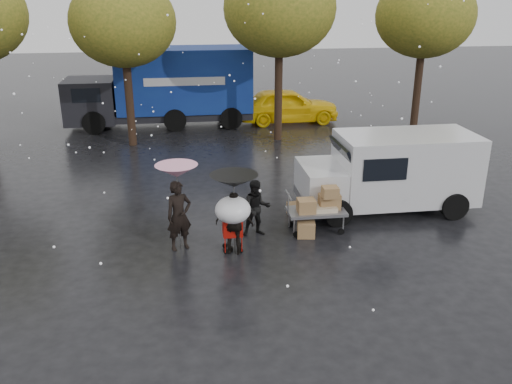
{
  "coord_description": "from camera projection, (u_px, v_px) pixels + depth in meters",
  "views": [
    {
      "loc": [
        -1.55,
        -11.84,
        6.01
      ],
      "look_at": [
        0.28,
        1.0,
        1.1
      ],
      "focal_mm": 38.0,
      "sensor_mm": 36.0,
      "label": 1
    }
  ],
  "objects": [
    {
      "name": "umbrella_pink",
      "position": [
        177.0,
        171.0,
        12.61
      ],
      "size": [
        1.01,
        1.01,
        2.16
      ],
      "color": "#4C4C4C",
      "rests_on": "ground"
    },
    {
      "name": "box_ground_near",
      "position": [
        306.0,
        229.0,
        13.87
      ],
      "size": [
        0.5,
        0.42,
        0.4
      ],
      "primitive_type": "cube",
      "rotation": [
        0.0,
        0.0,
        -0.16
      ],
      "color": "brown",
      "rests_on": "ground"
    },
    {
      "name": "person_pink",
      "position": [
        179.0,
        216.0,
        13.01
      ],
      "size": [
        0.74,
        0.62,
        1.74
      ],
      "primitive_type": "imported",
      "rotation": [
        0.0,
        0.0,
        0.38
      ],
      "color": "black",
      "rests_on": "ground"
    },
    {
      "name": "vendor_cart",
      "position": [
        320.0,
        205.0,
        14.03
      ],
      "size": [
        1.52,
        0.8,
        1.27
      ],
      "color": "slate",
      "rests_on": "ground"
    },
    {
      "name": "person_black",
      "position": [
        234.0,
        223.0,
        12.81
      ],
      "size": [
        0.99,
        0.65,
        1.56
      ],
      "primitive_type": "imported",
      "rotation": [
        0.0,
        0.0,
        2.81
      ],
      "color": "black",
      "rests_on": "ground"
    },
    {
      "name": "blue_truck",
      "position": [
        166.0,
        87.0,
        24.58
      ],
      "size": [
        8.3,
        2.6,
        3.5
      ],
      "color": "navy",
      "rests_on": "ground"
    },
    {
      "name": "tree_row",
      "position": [
        203.0,
        15.0,
        20.71
      ],
      "size": [
        21.6,
        4.4,
        7.12
      ],
      "color": "black",
      "rests_on": "ground"
    },
    {
      "name": "umbrella_black",
      "position": [
        234.0,
        181.0,
        12.43
      ],
      "size": [
        1.13,
        1.13,
        2.0
      ],
      "color": "#4C4C4C",
      "rests_on": "ground"
    },
    {
      "name": "box_ground_far",
      "position": [
        295.0,
        208.0,
        15.29
      ],
      "size": [
        0.46,
        0.38,
        0.33
      ],
      "primitive_type": "cube",
      "rotation": [
        0.0,
        0.0,
        0.15
      ],
      "color": "brown",
      "rests_on": "ground"
    },
    {
      "name": "ground",
      "position": [
        250.0,
        249.0,
        13.29
      ],
      "size": [
        90.0,
        90.0,
        0.0
      ],
      "primitive_type": "plane",
      "color": "black",
      "rests_on": "ground"
    },
    {
      "name": "white_van",
      "position": [
        392.0,
        171.0,
        15.29
      ],
      "size": [
        4.91,
        2.18,
        2.2
      ],
      "color": "silver",
      "rests_on": "ground"
    },
    {
      "name": "shopping_cart",
      "position": [
        233.0,
        213.0,
        12.69
      ],
      "size": [
        0.84,
        0.84,
        1.46
      ],
      "color": "#B3110A",
      "rests_on": "ground"
    },
    {
      "name": "yellow_taxi",
      "position": [
        287.0,
        105.0,
        25.47
      ],
      "size": [
        4.79,
        1.99,
        1.62
      ],
      "primitive_type": "imported",
      "rotation": [
        0.0,
        0.0,
        1.59
      ],
      "color": "yellow",
      "rests_on": "ground"
    },
    {
      "name": "person_middle",
      "position": [
        257.0,
        208.0,
        13.78
      ],
      "size": [
        0.75,
        0.59,
        1.49
      ],
      "primitive_type": "imported",
      "rotation": [
        0.0,
        0.0,
        0.04
      ],
      "color": "black",
      "rests_on": "ground"
    }
  ]
}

